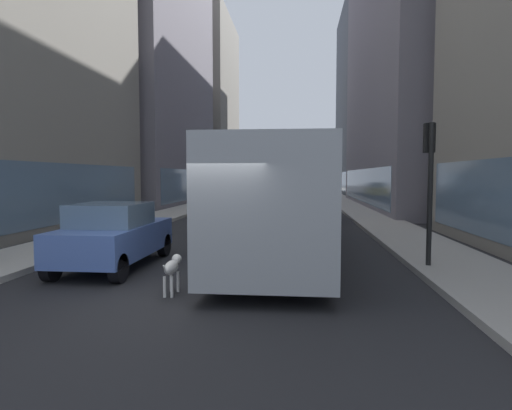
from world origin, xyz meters
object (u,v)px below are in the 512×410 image
car_silver_sedan (318,204)px  transit_bus (279,193)px  car_blue_hatchback (114,235)px  traffic_light_near (430,170)px  dalmatian_dog (172,268)px  box_truck (248,183)px  car_yellow_taxi (308,189)px  car_black_suv (291,195)px  car_white_van (246,202)px

car_silver_sedan → transit_bus: bearing=-99.3°
car_blue_hatchback → traffic_light_near: bearing=3.1°
dalmatian_dog → traffic_light_near: (5.55, 2.63, 1.92)m
box_truck → car_blue_hatchback: bearing=-90.0°
transit_bus → dalmatian_dog: (-1.85, -4.73, -1.26)m
transit_bus → box_truck: bearing=98.8°
car_yellow_taxi → car_silver_sedan: (0.00, -24.82, 0.00)m
car_black_suv → traffic_light_near: 22.96m
car_silver_sedan → car_white_van: bearing=156.9°
car_silver_sedan → box_truck: (-5.60, 16.19, 0.84)m
transit_bus → car_silver_sedan: size_ratio=2.49×
car_yellow_taxi → car_black_suv: size_ratio=1.09×
car_black_suv → box_truck: (-4.00, 5.44, 0.84)m
transit_bus → car_silver_sedan: bearing=80.7°
car_white_van → box_truck: size_ratio=0.55×
dalmatian_dog → traffic_light_near: bearing=25.4°
car_black_suv → dalmatian_dog: car_black_suv is taller
car_silver_sedan → box_truck: 17.15m
transit_bus → traffic_light_near: 4.31m
car_blue_hatchback → car_silver_sedan: bearing=65.5°
car_yellow_taxi → traffic_light_near: traffic_light_near is taller
car_blue_hatchback → traffic_light_near: 7.88m
car_yellow_taxi → traffic_light_near: bearing=-86.7°
box_truck → car_white_van: bearing=-83.7°
car_white_van → box_truck: bearing=96.3°
car_white_van → car_black_suv: size_ratio=1.00×
transit_bus → traffic_light_near: bearing=-29.6°
car_white_van → car_silver_sedan: 4.35m
traffic_light_near → car_yellow_taxi: bearing=93.3°
car_silver_sedan → car_black_suv: bearing=98.5°
car_white_van → car_yellow_taxi: (4.00, 23.12, 0.00)m
car_black_suv → car_white_van: bearing=-104.9°
car_white_van → car_yellow_taxi: 23.46m
box_truck → traffic_light_near: 29.09m
car_silver_sedan → traffic_light_near: bearing=-80.0°
car_blue_hatchback → box_truck: (-0.00, 28.46, 0.85)m
transit_bus → car_blue_hatchback: bearing=-147.8°
car_yellow_taxi → box_truck: 10.33m
car_blue_hatchback → dalmatian_dog: size_ratio=4.12×
traffic_light_near → car_silver_sedan: bearing=100.0°
car_blue_hatchback → box_truck: 28.47m
car_blue_hatchback → car_black_suv: (4.00, 23.02, 0.00)m
car_black_suv → car_blue_hatchback: bearing=-99.9°
box_truck → traffic_light_near: traffic_light_near is taller
car_yellow_taxi → car_white_van: bearing=-99.8°
car_silver_sedan → dalmatian_dog: size_ratio=4.82×
transit_bus → car_yellow_taxi: bearing=87.4°
car_white_van → traffic_light_near: traffic_light_near is taller
car_yellow_taxi → dalmatian_dog: 39.46m
car_silver_sedan → car_yellow_taxi: bearing=90.0°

